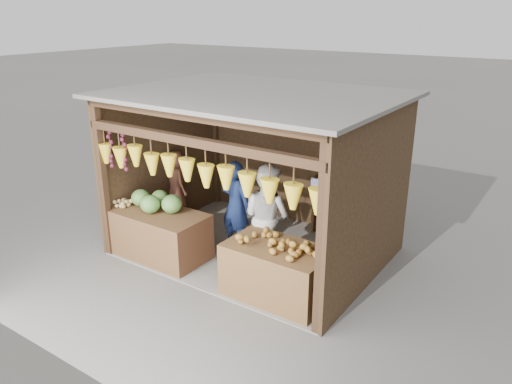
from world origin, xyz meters
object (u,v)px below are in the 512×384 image
(vendor_seated, at_px, (176,181))
(woman_standing, at_px, (267,217))
(counter_left, at_px, (157,234))
(counter_right, at_px, (277,272))
(man_standing, at_px, (236,205))

(vendor_seated, bearing_deg, woman_standing, -165.46)
(counter_left, height_order, woman_standing, woman_standing)
(counter_right, distance_m, woman_standing, 1.04)
(man_standing, distance_m, woman_standing, 0.82)
(man_standing, bearing_deg, counter_left, 50.22)
(counter_right, bearing_deg, man_standing, 146.25)
(counter_left, bearing_deg, counter_right, 0.51)
(counter_left, relative_size, counter_right, 1.18)
(counter_left, bearing_deg, vendor_seated, 117.78)
(man_standing, distance_m, vendor_seated, 1.49)
(man_standing, relative_size, vendor_seated, 1.33)
(woman_standing, distance_m, vendor_seated, 2.29)
(man_standing, height_order, vendor_seated, man_standing)
(counter_right, relative_size, man_standing, 0.93)
(counter_right, bearing_deg, vendor_seated, 159.26)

